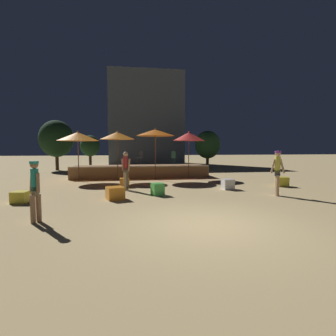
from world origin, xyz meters
The scene contains 22 objects.
ground_plane centered at (0.00, 0.00, 0.00)m, with size 120.00×120.00×0.00m, color tan.
wooden_deck centered at (-1.07, 11.29, 0.37)m, with size 8.77×2.63×0.82m.
patio_umbrella_0 centered at (1.92, 9.84, 2.65)m, with size 2.01×2.01×3.00m.
patio_umbrella_1 centered at (-2.50, 9.50, 2.65)m, with size 2.07×2.07×2.96m.
patio_umbrella_2 centered at (-4.75, 9.50, 2.59)m, with size 2.36×2.36×2.92m.
patio_umbrella_3 centered at (-0.25, 9.44, 2.85)m, with size 2.33×2.33×3.13m.
cube_seat_0 centered at (-2.42, 3.65, 0.24)m, with size 0.76×0.76×0.47m.
cube_seat_1 centered at (-2.09, 6.80, 0.22)m, with size 0.47×0.47×0.44m.
cube_seat_2 centered at (-0.73, 4.28, 0.25)m, with size 0.56×0.56×0.49m.
cube_seat_3 centered at (2.72, 5.28, 0.24)m, with size 0.52×0.52×0.48m.
cube_seat_4 centered at (5.77, 5.72, 0.24)m, with size 0.61×0.61×0.47m.
cube_seat_5 centered at (-5.71, 3.56, 0.21)m, with size 0.61×0.61×0.41m.
person_0 centered at (-2.02, 5.77, 0.97)m, with size 0.45×0.32×1.77m.
person_1 centered at (4.05, 3.38, 1.06)m, with size 0.57×0.30×1.83m.
person_2 centered at (-4.34, 0.84, 0.89)m, with size 0.37×0.36×1.62m.
bistro_chair_0 centered at (-1.05, 11.56, 1.36)m, with size 0.48×0.48×0.90m.
bistro_chair_1 centered at (1.17, 10.80, 1.36)m, with size 0.48×0.48×0.90m.
frisbee_disc centered at (-0.84, 4.86, 0.02)m, with size 0.26×0.26×0.03m.
background_tree_0 centered at (-7.90, 17.44, 2.70)m, with size 2.86×2.86×4.29m.
background_tree_1 centered at (5.67, 17.73, 2.22)m, with size 2.38×2.38×3.54m.
background_tree_2 centered at (-5.64, 21.41, 2.11)m, with size 1.95×1.95×3.21m.
distant_building centered at (0.40, 25.64, 5.41)m, with size 8.71×4.19×10.82m.
Camera 1 is at (-1.99, -6.34, 1.96)m, focal length 28.00 mm.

